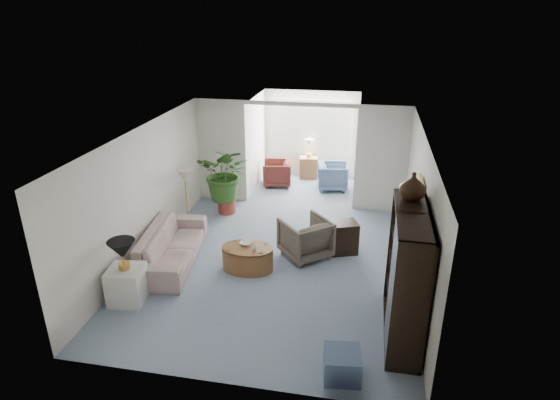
% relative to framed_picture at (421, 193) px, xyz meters
% --- Properties ---
extents(floor, '(6.00, 6.00, 0.00)m').
position_rel_framed_picture_xyz_m(floor, '(-2.46, 0.10, -1.70)').
color(floor, '#8497AE').
rests_on(floor, ground).
extents(sunroom_floor, '(2.60, 2.60, 0.00)m').
position_rel_framed_picture_xyz_m(sunroom_floor, '(-2.46, 4.20, -1.70)').
color(sunroom_floor, '#8497AE').
rests_on(sunroom_floor, ground).
extents(back_pier_left, '(1.20, 0.12, 2.50)m').
position_rel_framed_picture_xyz_m(back_pier_left, '(-4.36, 3.10, -0.45)').
color(back_pier_left, white).
rests_on(back_pier_left, ground).
extents(back_pier_right, '(1.20, 0.12, 2.50)m').
position_rel_framed_picture_xyz_m(back_pier_right, '(-0.56, 3.10, -0.45)').
color(back_pier_right, white).
rests_on(back_pier_right, ground).
extents(back_header, '(2.60, 0.12, 0.10)m').
position_rel_framed_picture_xyz_m(back_header, '(-2.46, 3.10, 0.75)').
color(back_header, white).
rests_on(back_header, back_pier_left).
extents(window_pane, '(2.20, 0.02, 1.50)m').
position_rel_framed_picture_xyz_m(window_pane, '(-2.46, 5.28, -0.30)').
color(window_pane, white).
extents(window_blinds, '(2.20, 0.02, 1.50)m').
position_rel_framed_picture_xyz_m(window_blinds, '(-2.46, 5.25, -0.30)').
color(window_blinds, white).
extents(framed_picture, '(0.04, 0.50, 0.40)m').
position_rel_framed_picture_xyz_m(framed_picture, '(0.00, 0.00, 0.00)').
color(framed_picture, '#B0A18D').
extents(sofa, '(1.19, 2.38, 0.67)m').
position_rel_framed_picture_xyz_m(sofa, '(-4.40, -0.07, -1.37)').
color(sofa, '#C0B3A2').
rests_on(sofa, ground).
extents(end_table, '(0.61, 0.61, 0.60)m').
position_rel_framed_picture_xyz_m(end_table, '(-4.60, -1.42, -1.40)').
color(end_table, silver).
rests_on(end_table, ground).
extents(table_lamp, '(0.44, 0.44, 0.30)m').
position_rel_framed_picture_xyz_m(table_lamp, '(-4.60, -1.42, -0.75)').
color(table_lamp, black).
rests_on(table_lamp, end_table).
extents(floor_lamp, '(0.36, 0.36, 0.28)m').
position_rel_framed_picture_xyz_m(floor_lamp, '(-4.58, 1.27, -0.45)').
color(floor_lamp, beige).
rests_on(floor_lamp, ground).
extents(coffee_table, '(1.02, 1.02, 0.45)m').
position_rel_framed_picture_xyz_m(coffee_table, '(-2.92, -0.08, -1.47)').
color(coffee_table, brown).
rests_on(coffee_table, ground).
extents(coffee_bowl, '(0.24, 0.24, 0.05)m').
position_rel_framed_picture_xyz_m(coffee_bowl, '(-2.97, 0.02, -1.22)').
color(coffee_bowl, silver).
rests_on(coffee_bowl, coffee_table).
extents(coffee_cup, '(0.11, 0.11, 0.09)m').
position_rel_framed_picture_xyz_m(coffee_cup, '(-2.77, -0.18, -1.20)').
color(coffee_cup, beige).
rests_on(coffee_cup, coffee_table).
extents(wingback_chair, '(1.18, 1.18, 0.77)m').
position_rel_framed_picture_xyz_m(wingback_chair, '(-1.95, 0.62, -1.31)').
color(wingback_chair, '#62594E').
rests_on(wingback_chair, ground).
extents(side_table_dark, '(0.64, 0.58, 0.64)m').
position_rel_framed_picture_xyz_m(side_table_dark, '(-1.25, 0.92, -1.38)').
color(side_table_dark, black).
rests_on(side_table_dark, ground).
extents(entertainment_cabinet, '(0.47, 1.76, 1.95)m').
position_rel_framed_picture_xyz_m(entertainment_cabinet, '(-0.23, -1.41, -0.72)').
color(entertainment_cabinet, black).
rests_on(entertainment_cabinet, ground).
extents(cabinet_urn, '(0.38, 0.38, 0.39)m').
position_rel_framed_picture_xyz_m(cabinet_urn, '(-0.23, -0.91, 0.45)').
color(cabinet_urn, black).
rests_on(cabinet_urn, entertainment_cabinet).
extents(ottoman, '(0.53, 0.53, 0.38)m').
position_rel_framed_picture_xyz_m(ottoman, '(-1.02, -2.48, -1.51)').
color(ottoman, slate).
rests_on(ottoman, ground).
extents(plant_pot, '(0.40, 0.40, 0.32)m').
position_rel_framed_picture_xyz_m(plant_pot, '(-4.04, 2.32, -1.54)').
color(plant_pot, '#98372C').
rests_on(plant_pot, ground).
extents(house_plant, '(1.18, 1.02, 1.31)m').
position_rel_framed_picture_xyz_m(house_plant, '(-4.04, 2.32, -0.73)').
color(house_plant, '#2E581E').
rests_on(house_plant, plant_pot).
extents(sunroom_chair_blue, '(0.87, 0.85, 0.70)m').
position_rel_framed_picture_xyz_m(sunroom_chair_blue, '(-1.74, 4.31, -1.35)').
color(sunroom_chair_blue, slate).
rests_on(sunroom_chair_blue, ground).
extents(sunroom_chair_maroon, '(0.84, 0.82, 0.67)m').
position_rel_framed_picture_xyz_m(sunroom_chair_maroon, '(-3.24, 4.31, -1.36)').
color(sunroom_chair_maroon, maroon).
rests_on(sunroom_chair_maroon, ground).
extents(sunroom_table, '(0.54, 0.45, 0.60)m').
position_rel_framed_picture_xyz_m(sunroom_table, '(-2.49, 5.06, -1.40)').
color(sunroom_table, brown).
rests_on(sunroom_table, ground).
extents(shelf_clutter, '(0.30, 1.10, 1.06)m').
position_rel_framed_picture_xyz_m(shelf_clutter, '(-0.28, -1.51, -0.61)').
color(shelf_clutter, '#2F2A24').
rests_on(shelf_clutter, entertainment_cabinet).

